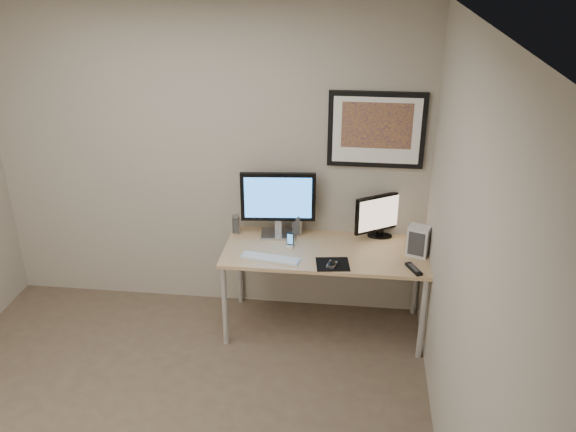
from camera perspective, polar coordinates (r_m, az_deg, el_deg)
name	(u,v)px	position (r m, az deg, el deg)	size (l,w,h in m)	color
room	(157,177)	(3.80, -12.20, 3.61)	(3.60, 3.60, 3.60)	white
desk	(325,257)	(4.85, 3.51, -3.86)	(1.60, 0.70, 0.73)	#9F854D
framed_art	(377,130)	(4.78, 8.28, 7.98)	(0.75, 0.04, 0.60)	black
monitor_large	(278,202)	(4.90, -0.94, 1.35)	(0.60, 0.22, 0.55)	#A7A7AC
monitor_tv	(381,215)	(4.98, 8.70, 0.14)	(0.42, 0.28, 0.37)	black
speaker_left	(236,224)	(5.06, -4.90, -0.78)	(0.06, 0.06, 0.16)	#A7A7AC
speaker_right	(298,223)	(5.01, 0.90, -0.70)	(0.08, 0.08, 0.20)	#A7A7AC
phone_dock	(290,240)	(4.83, 0.21, -2.22)	(0.06, 0.06, 0.12)	black
keyboard	(270,258)	(4.67, -1.72, -3.96)	(0.46, 0.12, 0.02)	silver
mousepad	(333,264)	(4.61, 4.20, -4.52)	(0.25, 0.22, 0.00)	black
mouse	(332,264)	(4.58, 4.13, -4.47)	(0.06, 0.10, 0.03)	black
remote	(414,269)	(4.61, 11.68, -4.86)	(0.05, 0.19, 0.02)	black
fan_unit	(418,241)	(4.78, 12.11, -2.30)	(0.16, 0.12, 0.24)	silver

